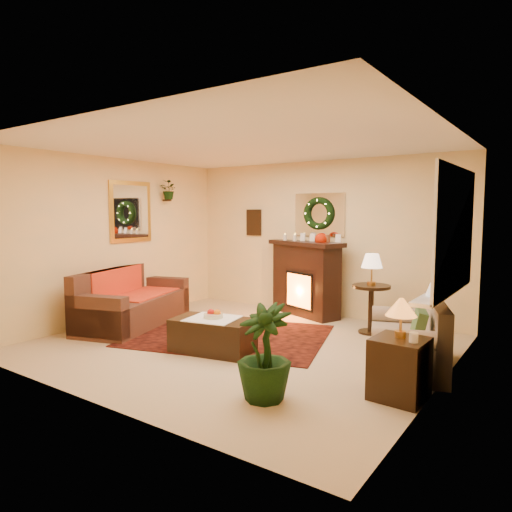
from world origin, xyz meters
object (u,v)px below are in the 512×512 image
Objects in this scene: fireplace at (306,283)px; coffee_table at (213,335)px; sofa at (134,297)px; loveseat at (407,331)px; end_table_square at (399,370)px; side_table_round at (371,311)px.

fireplace is 1.29× the size of coffee_table.
loveseat is at bearing -11.09° from sofa.
fireplace is at bearing 132.88° from end_table_square.
fireplace reaches higher than loveseat.
loveseat is at bearing -16.69° from fireplace.
end_table_square is at bearing -13.99° from coffee_table.
coffee_table is at bearing -68.39° from fireplace.
coffee_table is at bearing 177.45° from end_table_square.
coffee_table is (-1.30, -1.98, -0.11)m from side_table_round.
loveseat is at bearing 102.64° from end_table_square.
loveseat is 1.46m from side_table_round.
sofa reaches higher than end_table_square.
side_table_round is 2.37m from coffee_table.
fireplace is 1.45m from side_table_round.
side_table_round is at bearing 45.13° from coffee_table.
end_table_square is at bearing -26.43° from fireplace.
side_table_round reaches higher than end_table_square.
loveseat is at bearing -53.81° from side_table_round.
sofa is 3.50× the size of end_table_square.
fireplace is (1.86, 2.12, 0.12)m from sofa.
side_table_round is at bearing 117.03° from end_table_square.
fireplace is 0.98× the size of loveseat.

